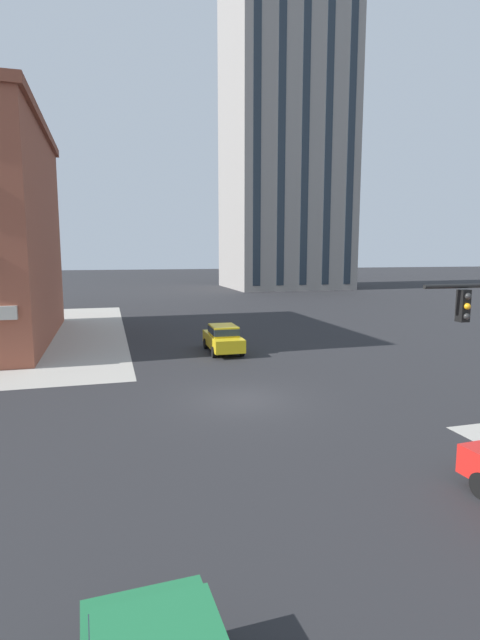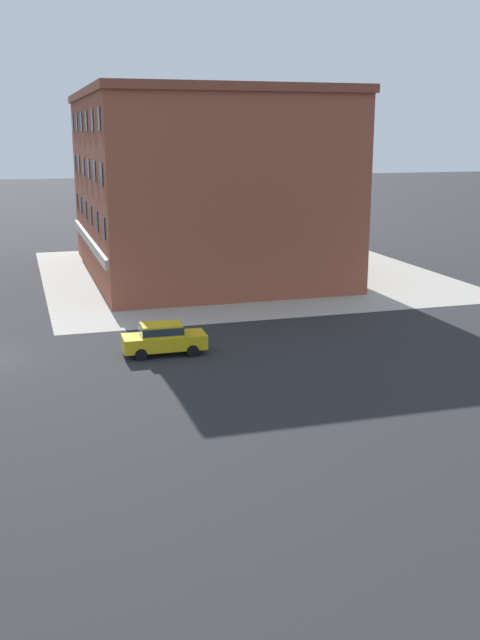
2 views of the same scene
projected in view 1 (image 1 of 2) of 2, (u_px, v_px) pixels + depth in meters
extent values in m
plane|color=#262628|center=(241.00, 399.00, 19.76)|extent=(320.00, 320.00, 0.00)
cube|color=black|center=(463.00, 306.00, 13.29)|extent=(0.28, 0.28, 0.90)
sphere|color=#282828|center=(468.00, 296.00, 13.09)|extent=(0.18, 0.18, 0.18)
sphere|color=orange|center=(467.00, 306.00, 13.13)|extent=(0.18, 0.18, 0.18)
sphere|color=#282828|center=(467.00, 316.00, 13.17)|extent=(0.18, 0.18, 0.18)
cube|color=gold|center=(223.00, 341.00, 29.08)|extent=(1.87, 4.44, 0.76)
cube|color=gold|center=(223.00, 330.00, 28.84)|extent=(1.55, 2.15, 0.60)
cube|color=#232D38|center=(223.00, 330.00, 28.84)|extent=(1.59, 2.24, 0.40)
cylinder|color=black|center=(206.00, 344.00, 30.24)|extent=(0.24, 0.65, 0.64)
cylinder|color=black|center=(231.00, 342.00, 30.64)|extent=(0.24, 0.65, 0.64)
cylinder|color=black|center=(214.00, 352.00, 27.62)|extent=(0.24, 0.65, 0.64)
cylinder|color=black|center=(242.00, 351.00, 28.02)|extent=(0.24, 0.65, 0.64)
cube|color=gray|center=(285.00, 138.00, 80.29)|extent=(19.19, 17.23, 50.23)
cube|color=#1E2833|center=(257.00, 121.00, 69.99)|extent=(1.20, 0.10, 48.22)
cube|color=#1E2833|center=(282.00, 123.00, 71.01)|extent=(1.20, 0.10, 48.22)
cube|color=#1E2833|center=(306.00, 125.00, 72.03)|extent=(1.20, 0.10, 48.22)
cube|color=#1E2833|center=(329.00, 127.00, 73.04)|extent=(1.20, 0.10, 48.22)
cube|color=#1E2833|center=(352.00, 129.00, 74.06)|extent=(1.20, 0.10, 48.22)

